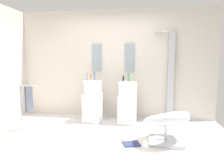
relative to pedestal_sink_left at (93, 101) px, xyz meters
name	(u,v)px	position (x,y,z in m)	size (l,w,h in m)	color
ground_plane	(98,144)	(0.40, -1.17, -0.49)	(4.80, 3.60, 0.04)	silver
rear_partition	(113,64)	(0.40, 0.48, 0.83)	(4.80, 0.10, 2.60)	beige
pedestal_sink_left	(93,101)	(0.00, 0.00, 0.00)	(0.41, 0.41, 1.03)	white
pedestal_sink_right	(127,102)	(0.80, 0.00, 0.00)	(0.41, 0.41, 1.03)	white
vanity_mirror_left	(97,58)	(0.00, 0.41, 0.99)	(0.22, 0.03, 0.65)	#8C9EA8
vanity_mirror_right	(129,58)	(0.80, 0.41, 0.99)	(0.22, 0.03, 0.65)	#8C9EA8
shower_column	(170,74)	(1.74, 0.36, 0.61)	(0.49, 0.24, 2.05)	#B7BABF
lounge_chair	(166,123)	(1.53, -0.99, -0.12)	(1.07, 1.07, 0.65)	#B7BABF
towel_rack	(28,99)	(-1.12, -0.79, 0.16)	(0.37, 0.22, 0.95)	#B7BABF
area_rug	(128,144)	(0.90, -1.14, -0.47)	(1.30, 0.66, 0.01)	white
magazine_navy	(131,144)	(0.97, -1.17, -0.45)	(0.27, 0.21, 0.03)	navy
coffee_mug	(121,140)	(0.78, -1.10, -0.42)	(0.08, 0.08, 0.09)	white
soap_bottle_grey	(87,78)	(-0.09, -0.09, 0.55)	(0.04, 0.04, 0.18)	#99999E
soap_bottle_green	(129,77)	(0.81, 0.10, 0.55)	(0.06, 0.06, 0.18)	#59996B
soap_bottle_amber	(91,78)	(-0.06, 0.08, 0.52)	(0.05, 0.05, 0.14)	#C68C38
soap_bottle_black	(123,79)	(0.69, 0.08, 0.52)	(0.04, 0.04, 0.13)	black
soap_bottle_blue	(95,77)	(0.02, 0.13, 0.55)	(0.04, 0.04, 0.19)	#4C72B7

